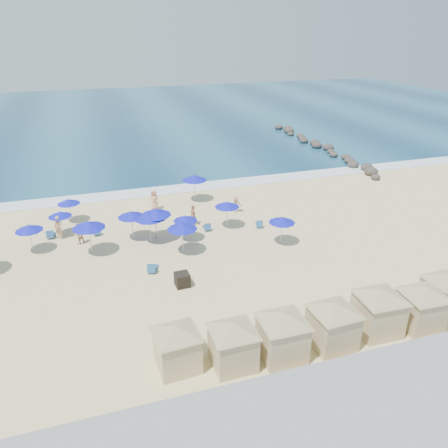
{
  "coord_description": "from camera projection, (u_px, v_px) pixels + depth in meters",
  "views": [
    {
      "loc": [
        -5.55,
        -25.27,
        15.13
      ],
      "look_at": [
        3.52,
        3.0,
        1.5
      ],
      "focal_mm": 35.0,
      "sensor_mm": 36.0,
      "label": 1
    }
  ],
  "objects": [
    {
      "name": "beach_chair_2",
      "position": [
        96.0,
        231.0,
        34.4
      ],
      "size": [
        0.81,
        1.36,
        0.7
      ],
      "color": "#235281",
      "rests_on": "ground"
    },
    {
      "name": "umbrella_13",
      "position": [
        156.0,
        212.0,
        32.7
      ],
      "size": [
        2.34,
        2.34,
        2.66
      ],
      "color": "#A5A8AD",
      "rests_on": "ground"
    },
    {
      "name": "beach_chair_5",
      "position": [
        259.0,
        224.0,
        35.71
      ],
      "size": [
        0.88,
        1.3,
        0.66
      ],
      "color": "#235281",
      "rests_on": "ground"
    },
    {
      "name": "rock_jetty",
      "position": [
        321.0,
        146.0,
        57.79
      ],
      "size": [
        2.56,
        26.66,
        0.96
      ],
      "color": "#2F2927",
      "rests_on": "ground"
    },
    {
      "name": "beach_chair_4",
      "position": [
        207.0,
        227.0,
        35.19
      ],
      "size": [
        0.64,
        1.24,
        0.66
      ],
      "color": "#235281",
      "rests_on": "ground"
    },
    {
      "name": "umbrella_12",
      "position": [
        149.0,
        216.0,
        32.39
      ],
      "size": [
        2.16,
        2.16,
        2.46
      ],
      "color": "#A5A8AD",
      "rests_on": "ground"
    },
    {
      "name": "cabana_4",
      "position": [
        379.0,
        305.0,
        22.96
      ],
      "size": [
        4.67,
        4.67,
        2.93
      ],
      "color": "#D0B88E",
      "rests_on": "ground"
    },
    {
      "name": "beach_chair_1",
      "position": [
        51.0,
        234.0,
        33.92
      ],
      "size": [
        0.6,
        1.28,
        0.69
      ],
      "color": "#235281",
      "rests_on": "ground"
    },
    {
      "name": "ground",
      "position": [
        188.0,
        268.0,
        29.72
      ],
      "size": [
        160.0,
        160.0,
        0.0
      ],
      "primitive_type": "plane",
      "color": "beige",
      "rests_on": "ground"
    },
    {
      "name": "trash_bin",
      "position": [
        182.0,
        280.0,
        27.54
      ],
      "size": [
        0.93,
        0.93,
        0.88
      ],
      "primitive_type": "cube",
      "rotation": [
        0.0,
        0.0,
        0.06
      ],
      "color": "black",
      "rests_on": "ground"
    },
    {
      "name": "umbrella_4",
      "position": [
        68.0,
        201.0,
        35.94
      ],
      "size": [
        1.84,
        1.84,
        2.1
      ],
      "color": "#A5A8AD",
      "rests_on": "ground"
    },
    {
      "name": "umbrella_2",
      "position": [
        60.0,
        214.0,
        33.64
      ],
      "size": [
        1.81,
        1.81,
        2.06
      ],
      "color": "#A5A8AD",
      "rests_on": "ground"
    },
    {
      "name": "cabana_6",
      "position": [
        445.0,
        287.0,
        24.84
      ],
      "size": [
        4.18,
        4.18,
        2.62
      ],
      "color": "#D0B88E",
      "rests_on": "ground"
    },
    {
      "name": "cabana_5",
      "position": [
        422.0,
        302.0,
        23.37
      ],
      "size": [
        4.43,
        4.43,
        2.78
      ],
      "color": "#D0B88E",
      "rests_on": "ground"
    },
    {
      "name": "beach_chair_3",
      "position": [
        152.0,
        268.0,
        29.26
      ],
      "size": [
        0.97,
        1.37,
        0.69
      ],
      "color": "#235281",
      "rests_on": "ground"
    },
    {
      "name": "umbrella_11",
      "position": [
        282.0,
        220.0,
        32.21
      ],
      "size": [
        1.99,
        1.99,
        2.27
      ],
      "color": "#A5A8AD",
      "rests_on": "ground"
    },
    {
      "name": "seawall",
      "position": [
        265.0,
        414.0,
        17.77
      ],
      "size": [
        160.0,
        6.1,
        1.22
      ],
      "color": "gray",
      "rests_on": "ground"
    },
    {
      "name": "umbrella_8",
      "position": [
        185.0,
        218.0,
        32.79
      ],
      "size": [
        1.86,
        1.86,
        2.12
      ],
      "color": "#A5A8AD",
      "rests_on": "ground"
    },
    {
      "name": "umbrella_6",
      "position": [
        182.0,
        226.0,
        30.79
      ],
      "size": [
        2.18,
        2.18,
        2.48
      ],
      "color": "#A5A8AD",
      "rests_on": "ground"
    },
    {
      "name": "umbrella_10",
      "position": [
        227.0,
        204.0,
        34.92
      ],
      "size": [
        2.01,
        2.01,
        2.29
      ],
      "color": "#A5A8AD",
      "rests_on": "ground"
    },
    {
      "name": "umbrella_5",
      "position": [
        131.0,
        214.0,
        32.89
      ],
      "size": [
        2.11,
        2.11,
        2.4
      ],
      "color": "#A5A8AD",
      "rests_on": "ground"
    },
    {
      "name": "beachgoer_4",
      "position": [
        154.0,
        200.0,
        38.72
      ],
      "size": [
        1.08,
        1.0,
        1.85
      ],
      "primitive_type": "imported",
      "rotation": [
        0.0,
        0.0,
        5.67
      ],
      "color": "tan",
      "rests_on": "ground"
    },
    {
      "name": "umbrella_3",
      "position": [
        89.0,
        225.0,
        30.62
      ],
      "size": [
        2.34,
        2.34,
        2.67
      ],
      "color": "#A5A8AD",
      "rests_on": "ground"
    },
    {
      "name": "surf_line",
      "position": [
        152.0,
        192.0,
        43.12
      ],
      "size": [
        160.0,
        2.5,
        0.08
      ],
      "primitive_type": "cube",
      "color": "white",
      "rests_on": "ground"
    },
    {
      "name": "beachgoer_1",
      "position": [
        78.0,
        234.0,
        32.69
      ],
      "size": [
        1.02,
        0.97,
        1.65
      ],
      "primitive_type": "imported",
      "rotation": [
        0.0,
        0.0,
        3.76
      ],
      "color": "tan",
      "rests_on": "ground"
    },
    {
      "name": "umbrella_0",
      "position": [
        29.0,
        228.0,
        31.06
      ],
      "size": [
        1.95,
        1.95,
        2.22
      ],
      "color": "#A5A8AD",
      "rests_on": "ground"
    },
    {
      "name": "beachgoer_3",
      "position": [
        236.0,
        204.0,
        38.15
      ],
      "size": [
        1.09,
        0.72,
        1.57
      ],
      "primitive_type": "imported",
      "rotation": [
        0.0,
        0.0,
        6.15
      ],
      "color": "tan",
      "rests_on": "ground"
    },
    {
      "name": "beachgoer_0",
      "position": [
        58.0,
        228.0,
        33.4
      ],
      "size": [
        0.79,
        0.81,
        1.88
      ],
      "primitive_type": "imported",
      "rotation": [
        0.0,
        0.0,
        5.44
      ],
      "color": "tan",
      "rests_on": "ground"
    },
    {
      "name": "cabana_0",
      "position": [
        177.0,
        341.0,
        20.56
      ],
      "size": [
        4.21,
        4.21,
        2.65
      ],
      "color": "#D0B88E",
      "rests_on": "ground"
    },
    {
      "name": "beachgoer_2",
      "position": [
        193.0,
        215.0,
        35.82
      ],
      "size": [
        0.54,
        1.05,
        1.71
      ],
      "primitive_type": "imported",
      "rotation": [
        0.0,
        0.0,
        1.7
      ],
      "color": "tan",
      "rests_on": "ground"
    },
    {
      "name": "cabana_2",
      "position": [
        283.0,
        329.0,
        21.21
      ],
      "size": [
        4.57,
        4.57,
        2.87
      ],
      "color": "#D0B88E",
      "rests_on": "ground"
    },
    {
      "name": "umbrella_9",
      "position": [
        194.0,
        178.0,
        40.13
      ],
      "size": [
        2.29,
        2.29,
        2.61
      ],
      "color": "#A5A8AD",
      "rests_on": "ground"
    },
    {
      "name": "cabana_1",
      "position": [
        233.0,
        339.0,
        20.68
      ],
      "size": [
        4.34,
        4.34,
        2.72
      ],
      "color": "#D0B88E",
      "rests_on": "ground"
    },
    {
      "name": "ocean",
      "position": [
        116.0,
        118.0,
        77.31
      ],
      "size": [
        160.0,
        80.0,
        0.06
      ],
      "primitive_type": "cube",
      "color": "navy",
      "rests_on": "ground"
    },
    {
      "name": "umbrella_7",
      "position": [
        154.0,
        216.0,
        33.07
      ],
      "size": [
        1.94,
        1.94,
        2.21
      ],
      "color": "#A5A8AD",
      "rests_on": "ground"
    },
    {
      "name": "cabana_3",
      "position": [
        333.0,
        319.0,
        21.97
      ],
      "size": [
        4.52,
        4.52,
        2.84
      ],
      "color": "#D0B88E",
      "rests_on": "ground"
    }
  ]
}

